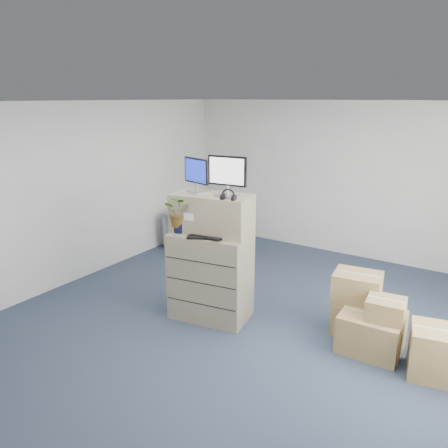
# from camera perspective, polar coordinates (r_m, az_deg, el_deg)

# --- Properties ---
(ground) EXTENTS (7.00, 7.00, 0.00)m
(ground) POSITION_cam_1_polar(r_m,az_deg,el_deg) (5.74, 1.62, -13.54)
(ground) COLOR #263445
(ground) RESTS_ON ground
(wall_back) EXTENTS (6.00, 0.02, 2.80)m
(wall_back) POSITION_cam_1_polar(r_m,az_deg,el_deg) (8.31, 14.60, 5.69)
(wall_back) COLOR silver
(wall_back) RESTS_ON ground
(filing_cabinet_lower) EXTENTS (1.09, 0.77, 1.17)m
(filing_cabinet_lower) POSITION_cam_1_polar(r_m,az_deg,el_deg) (5.79, -1.75, -6.79)
(filing_cabinet_lower) COLOR #9D8B6C
(filing_cabinet_lower) RESTS_ON ground
(filing_cabinet_upper) EXTENTS (1.07, 0.66, 0.50)m
(filing_cabinet_upper) POSITION_cam_1_polar(r_m,az_deg,el_deg) (5.56, -1.57, 1.35)
(filing_cabinet_upper) COLOR #9D8B6C
(filing_cabinet_upper) RESTS_ON filing_cabinet_lower
(monitor_left) EXTENTS (0.44, 0.23, 0.44)m
(monitor_left) POSITION_cam_1_polar(r_m,az_deg,el_deg) (5.58, -3.62, 6.62)
(monitor_left) COLOR #99999E
(monitor_left) RESTS_ON filing_cabinet_upper
(monitor_right) EXTENTS (0.51, 0.22, 0.50)m
(monitor_right) POSITION_cam_1_polar(r_m,az_deg,el_deg) (5.32, 0.41, 6.55)
(monitor_right) COLOR #99999E
(monitor_right) RESTS_ON filing_cabinet_upper
(headphones) EXTENTS (0.18, 0.05, 0.17)m
(headphones) POSITION_cam_1_polar(r_m,az_deg,el_deg) (5.21, 0.56, 3.70)
(headphones) COLOR black
(headphones) RESTS_ON filing_cabinet_upper
(keyboard) EXTENTS (0.51, 0.39, 0.02)m
(keyboard) POSITION_cam_1_polar(r_m,az_deg,el_deg) (5.43, -2.30, -1.66)
(keyboard) COLOR black
(keyboard) RESTS_ON filing_cabinet_lower
(mouse) EXTENTS (0.11, 0.08, 0.04)m
(mouse) POSITION_cam_1_polar(r_m,az_deg,el_deg) (5.38, 0.88, -1.77)
(mouse) COLOR silver
(mouse) RESTS_ON filing_cabinet_lower
(water_bottle) EXTENTS (0.08, 0.08, 0.30)m
(water_bottle) POSITION_cam_1_polar(r_m,az_deg,el_deg) (5.53, -0.85, 0.16)
(water_bottle) COLOR gray
(water_bottle) RESTS_ON filing_cabinet_lower
(phone_dock) EXTENTS (0.08, 0.07, 0.16)m
(phone_dock) POSITION_cam_1_polar(r_m,az_deg,el_deg) (5.63, -2.28, -0.54)
(phone_dock) COLOR silver
(phone_dock) RESTS_ON filing_cabinet_lower
(external_drive) EXTENTS (0.23, 0.19, 0.06)m
(external_drive) POSITION_cam_1_polar(r_m,az_deg,el_deg) (5.57, 2.31, -1.01)
(external_drive) COLOR black
(external_drive) RESTS_ON filing_cabinet_lower
(tissue_box) EXTENTS (0.27, 0.16, 0.10)m
(tissue_box) POSITION_cam_1_polar(r_m,az_deg,el_deg) (5.54, 1.93, -0.24)
(tissue_box) COLOR #4580EC
(tissue_box) RESTS_ON external_drive
(potted_plant) EXTENTS (0.37, 0.41, 0.40)m
(potted_plant) POSITION_cam_1_polar(r_m,az_deg,el_deg) (5.57, -5.79, 1.03)
(potted_plant) COLOR #8DA182
(potted_plant) RESTS_ON filing_cabinet_lower
(office_chair) EXTENTS (0.82, 0.77, 0.84)m
(office_chair) POSITION_cam_1_polar(r_m,az_deg,el_deg) (8.47, -4.08, -0.44)
(office_chair) COLOR slate
(office_chair) RESTS_ON ground
(cardboard_boxes) EXTENTS (1.83, 0.97, 0.79)m
(cardboard_boxes) POSITION_cam_1_polar(r_m,az_deg,el_deg) (5.47, 20.66, -12.68)
(cardboard_boxes) COLOR #977748
(cardboard_boxes) RESTS_ON ground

